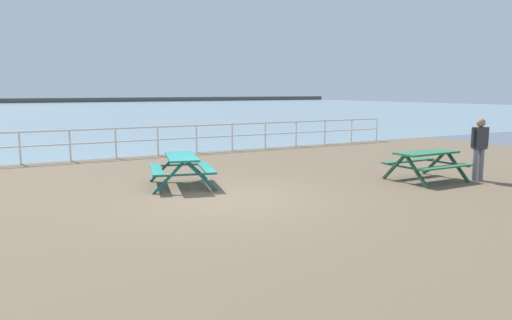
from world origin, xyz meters
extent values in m
cube|color=brown|center=(0.00, 0.00, -0.10)|extent=(30.00, 24.00, 0.20)
cube|color=gray|center=(0.00, 52.75, 0.00)|extent=(142.00, 90.00, 0.01)
cube|color=#4C4C47|center=(0.00, 95.75, 0.00)|extent=(142.00, 6.00, 1.80)
cube|color=white|center=(0.00, 7.75, 1.05)|extent=(23.00, 0.06, 0.06)
cube|color=white|center=(0.00, 7.75, 0.58)|extent=(23.00, 0.05, 0.05)
cylinder|color=white|center=(-3.83, 7.75, 0.53)|extent=(0.07, 0.07, 1.05)
cylinder|color=white|center=(-2.30, 7.75, 0.53)|extent=(0.07, 0.07, 1.05)
cylinder|color=white|center=(-0.77, 7.75, 0.53)|extent=(0.07, 0.07, 1.05)
cylinder|color=white|center=(0.77, 7.75, 0.53)|extent=(0.07, 0.07, 1.05)
cylinder|color=white|center=(2.30, 7.75, 0.53)|extent=(0.07, 0.07, 1.05)
cylinder|color=white|center=(3.83, 7.75, 0.53)|extent=(0.07, 0.07, 1.05)
cylinder|color=white|center=(5.37, 7.75, 0.53)|extent=(0.07, 0.07, 1.05)
cylinder|color=white|center=(6.90, 7.75, 0.53)|extent=(0.07, 0.07, 1.05)
cylinder|color=white|center=(8.43, 7.75, 0.53)|extent=(0.07, 0.07, 1.05)
cylinder|color=white|center=(9.97, 7.75, 0.53)|extent=(0.07, 0.07, 1.05)
cylinder|color=white|center=(11.50, 7.75, 0.53)|extent=(0.07, 0.07, 1.05)
cube|color=#1E7A70|center=(-0.44, 1.83, 0.75)|extent=(1.11, 1.92, 0.05)
cube|color=#1E7A70|center=(-1.04, 1.98, 0.45)|extent=(0.68, 1.81, 0.04)
cube|color=#1E7A70|center=(0.16, 1.68, 0.45)|extent=(0.68, 1.81, 0.04)
cube|color=#165B54|center=(-0.62, 2.68, 0.38)|extent=(0.79, 0.27, 0.79)
cube|color=#165B54|center=(0.11, 2.49, 0.38)|extent=(0.79, 0.27, 0.79)
cube|color=#165B54|center=(-0.25, 2.59, 0.42)|extent=(1.47, 0.42, 0.04)
cube|color=#165B54|center=(-0.99, 1.16, 0.38)|extent=(0.79, 0.27, 0.79)
cube|color=#165B54|center=(-0.26, 0.98, 0.38)|extent=(0.79, 0.27, 0.79)
cube|color=#165B54|center=(-0.63, 1.07, 0.42)|extent=(1.47, 0.42, 0.04)
cube|color=#286B47|center=(5.55, -0.58, 0.75)|extent=(1.81, 0.73, 0.05)
cube|color=#286B47|center=(5.54, 0.04, 0.45)|extent=(1.80, 0.29, 0.04)
cube|color=#286B47|center=(5.55, -1.20, 0.45)|extent=(1.80, 0.29, 0.04)
cube|color=#1E5035|center=(6.32, -0.20, 0.38)|extent=(0.09, 0.79, 0.79)
cube|color=#1E5035|center=(6.33, -0.95, 0.38)|extent=(0.09, 0.79, 0.79)
cube|color=#1E5035|center=(6.33, -0.57, 0.42)|extent=(0.08, 1.50, 0.04)
cube|color=#1E5035|center=(4.76, -0.22, 0.38)|extent=(0.09, 0.79, 0.79)
cube|color=#1E5035|center=(4.77, -0.97, 0.38)|extent=(0.09, 0.79, 0.79)
cube|color=#1E5035|center=(4.77, -0.60, 0.42)|extent=(0.08, 1.50, 0.04)
cylinder|color=slate|center=(6.86, -1.27, 0.42)|extent=(0.14, 0.14, 0.85)
cylinder|color=slate|center=(6.68, -1.22, 0.42)|extent=(0.14, 0.14, 0.85)
cube|color=#333338|center=(6.77, -1.25, 1.14)|extent=(0.38, 0.30, 0.58)
cylinder|color=#333338|center=(6.99, -1.30, 1.17)|extent=(0.09, 0.09, 0.52)
cylinder|color=#333338|center=(6.56, -1.19, 1.17)|extent=(0.09, 0.09, 0.52)
sphere|color=#9E7051|center=(6.77, -1.25, 1.54)|extent=(0.23, 0.23, 0.23)
camera|label=1|loc=(-4.44, -9.39, 2.39)|focal=33.35mm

